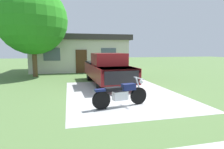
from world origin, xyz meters
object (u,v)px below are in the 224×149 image
Objects in this scene: pickup_truck at (107,69)px; shade_tree at (32,20)px; neighbor_house at (80,53)px; motorcycle at (121,94)px.

shade_tree is at bearing 138.01° from pickup_truck.
neighbor_house is (3.70, 3.96, -2.55)m from shade_tree.
neighbor_house is at bearing 46.92° from shade_tree.
pickup_truck is 8.44m from neighbor_house.
shade_tree is at bearing -133.08° from neighbor_house.
motorcycle is 0.38× the size of pickup_truck.
pickup_truck reaches higher than motorcycle.
motorcycle is 4.67m from pickup_truck.
shade_tree reaches higher than motorcycle.
shade_tree reaches higher than pickup_truck.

